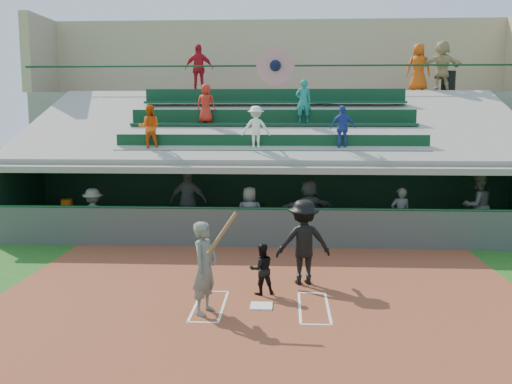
# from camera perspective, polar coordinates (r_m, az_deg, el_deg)

# --- Properties ---
(ground) EXTENTS (100.00, 100.00, 0.00)m
(ground) POSITION_cam_1_polar(r_m,az_deg,el_deg) (11.40, 0.55, -11.49)
(ground) COLOR #1D5217
(ground) RESTS_ON ground
(dirt_slab) EXTENTS (11.00, 9.00, 0.02)m
(dirt_slab) POSITION_cam_1_polar(r_m,az_deg,el_deg) (11.87, 0.66, -10.64)
(dirt_slab) COLOR brown
(dirt_slab) RESTS_ON ground
(home_plate) EXTENTS (0.43, 0.43, 0.03)m
(home_plate) POSITION_cam_1_polar(r_m,az_deg,el_deg) (11.39, 0.55, -11.32)
(home_plate) COLOR white
(home_plate) RESTS_ON dirt_slab
(batters_box_chalk) EXTENTS (2.65, 1.85, 0.01)m
(batters_box_chalk) POSITION_cam_1_polar(r_m,az_deg,el_deg) (11.39, 0.55, -11.38)
(batters_box_chalk) COLOR silver
(batters_box_chalk) RESTS_ON dirt_slab
(dugout_floor) EXTENTS (16.00, 3.50, 0.04)m
(dugout_floor) POSITION_cam_1_polar(r_m,az_deg,el_deg) (17.90, 1.52, -4.21)
(dugout_floor) COLOR gray
(dugout_floor) RESTS_ON ground
(concourse_slab) EXTENTS (20.00, 3.00, 4.60)m
(concourse_slab) POSITION_cam_1_polar(r_m,az_deg,el_deg) (24.29, 1.99, 4.44)
(concourse_slab) COLOR gray
(concourse_slab) RESTS_ON ground
(grandstand) EXTENTS (20.40, 10.40, 7.80)m
(grandstand) POSITION_cam_1_polar(r_m,az_deg,el_deg) (21.31, 1.81, 3.84)
(grandstand) COLOR #494E49
(grandstand) RESTS_ON ground
(batter_at_plate) EXTENTS (0.93, 0.79, 1.95)m
(batter_at_plate) POSITION_cam_1_polar(r_m,az_deg,el_deg) (10.84, -5.12, -7.51)
(batter_at_plate) COLOR #565954
(batter_at_plate) RESTS_ON dirt_slab
(catcher) EXTENTS (0.63, 0.56, 1.08)m
(catcher) POSITION_cam_1_polar(r_m,az_deg,el_deg) (11.99, 0.56, -7.71)
(catcher) COLOR black
(catcher) RESTS_ON dirt_slab
(home_umpire) EXTENTS (1.32, 0.89, 1.88)m
(home_umpire) POSITION_cam_1_polar(r_m,az_deg,el_deg) (12.67, 4.77, -4.99)
(home_umpire) COLOR black
(home_umpire) RESTS_ON dirt_slab
(dugout_bench) EXTENTS (14.54, 2.53, 0.44)m
(dugout_bench) POSITION_cam_1_polar(r_m,az_deg,el_deg) (19.13, 1.50, -2.68)
(dugout_bench) COLOR olive
(dugout_bench) RESTS_ON dugout_floor
(white_table) EXTENTS (0.81, 0.61, 0.71)m
(white_table) POSITION_cam_1_polar(r_m,az_deg,el_deg) (18.81, -18.54, -2.86)
(white_table) COLOR silver
(white_table) RESTS_ON dugout_floor
(water_cooler) EXTENTS (0.36, 0.36, 0.36)m
(water_cooler) POSITION_cam_1_polar(r_m,az_deg,el_deg) (18.75, -18.39, -1.23)
(water_cooler) COLOR #DB620C
(water_cooler) RESTS_ON white_table
(dugout_player_a) EXTENTS (1.09, 0.72, 1.59)m
(dugout_player_a) POSITION_cam_1_polar(r_m,az_deg,el_deg) (17.18, -15.95, -2.27)
(dugout_player_a) COLOR #50524E
(dugout_player_a) RESTS_ON dugout_floor
(dugout_player_b) EXTENTS (1.21, 0.61, 1.99)m
(dugout_player_b) POSITION_cam_1_polar(r_m,az_deg,el_deg) (17.98, -6.77, -0.92)
(dugout_player_b) COLOR #5F615C
(dugout_player_b) RESTS_ON dugout_floor
(dugout_player_c) EXTENTS (0.83, 0.56, 1.63)m
(dugout_player_c) POSITION_cam_1_polar(r_m,az_deg,el_deg) (16.56, -0.64, -2.25)
(dugout_player_c) COLOR #5A5D58
(dugout_player_c) RESTS_ON dugout_floor
(dugout_player_d) EXTENTS (1.71, 1.19, 1.77)m
(dugout_player_d) POSITION_cam_1_polar(r_m,az_deg,el_deg) (17.22, 5.27, -1.66)
(dugout_player_d) COLOR #575954
(dugout_player_d) RESTS_ON dugout_floor
(dugout_player_e) EXTENTS (0.62, 0.44, 1.59)m
(dugout_player_e) POSITION_cam_1_polar(r_m,az_deg,el_deg) (17.20, 14.23, -2.19)
(dugout_player_e) COLOR #585B56
(dugout_player_e) RESTS_ON dugout_floor
(dugout_player_f) EXTENTS (1.13, 1.00, 1.96)m
(dugout_player_f) POSITION_cam_1_polar(r_m,az_deg,el_deg) (18.34, 21.25, -1.28)
(dugout_player_f) COLOR #5A5D58
(dugout_player_f) RESTS_ON dugout_floor
(trash_bin) EXTENTS (0.54, 0.54, 0.82)m
(trash_bin) POSITION_cam_1_polar(r_m,az_deg,el_deg) (24.24, 18.68, 10.43)
(trash_bin) COLOR black
(trash_bin) RESTS_ON concourse_slab
(concourse_staff_a) EXTENTS (1.21, 0.69, 1.94)m
(concourse_staff_a) POSITION_cam_1_polar(r_m,az_deg,el_deg) (23.88, -5.71, 12.20)
(concourse_staff_a) COLOR red
(concourse_staff_a) RESTS_ON concourse_slab
(concourse_staff_b) EXTENTS (0.99, 0.71, 1.88)m
(concourse_staff_b) POSITION_cam_1_polar(r_m,az_deg,el_deg) (23.79, 15.95, 11.88)
(concourse_staff_b) COLOR #C4450B
(concourse_staff_b) RESTS_ON concourse_slab
(concourse_staff_c) EXTENTS (1.90, 0.81, 1.98)m
(concourse_staff_c) POSITION_cam_1_polar(r_m,az_deg,el_deg) (23.96, 18.09, 11.88)
(concourse_staff_c) COLOR tan
(concourse_staff_c) RESTS_ON concourse_slab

